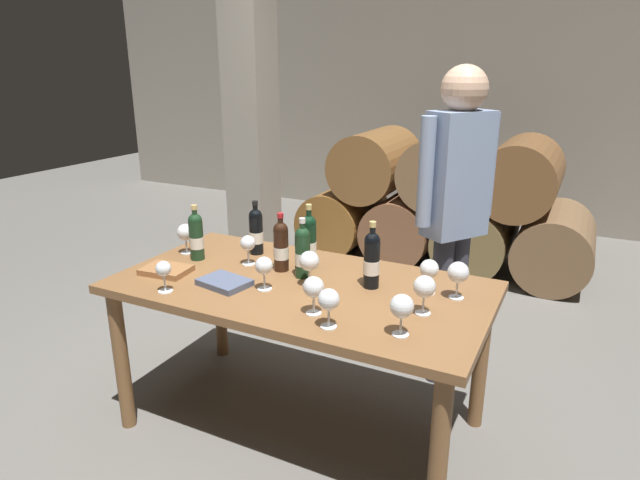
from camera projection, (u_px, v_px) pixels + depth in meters
The scene contains 25 objects.
ground_plane at pixel (302, 424), 2.72m from camera, with size 14.00×14.00×0.00m, color #66635E.
cellar_back_wall at pixel (486, 93), 5.85m from camera, with size 10.00×0.24×2.80m, color gray.
barrel_stack at pixel (442, 204), 4.77m from camera, with size 2.49×0.90×1.15m.
stone_pillar at pixel (251, 119), 4.23m from camera, with size 0.32×0.32×2.60m, color gray.
dining_table at pixel (301, 302), 2.51m from camera, with size 1.70×0.90×0.76m.
wine_bottle_0 at pixel (372, 259), 2.41m from camera, with size 0.07×0.07×0.31m.
wine_bottle_1 at pixel (303, 252), 2.52m from camera, with size 0.07×0.07×0.29m.
wine_bottle_2 at pixel (256, 231), 2.84m from camera, with size 0.07×0.07×0.29m.
wine_bottle_3 at pixel (196, 236), 2.75m from camera, with size 0.07×0.07×0.29m.
wine_bottle_4 at pixel (309, 241), 2.64m from camera, with size 0.07×0.07×0.32m.
wine_bottle_5 at pixel (281, 246), 2.61m from camera, with size 0.07×0.07×0.29m.
wine_glass_0 at pixel (248, 244), 2.69m from camera, with size 0.08×0.08×0.15m.
wine_glass_1 at pixel (264, 267), 2.38m from camera, with size 0.08×0.08×0.15m.
wine_glass_2 at pixel (402, 307), 1.98m from camera, with size 0.09×0.09×0.16m.
wine_glass_3 at pixel (309, 262), 2.42m from camera, with size 0.09×0.09×0.16m.
wine_glass_4 at pixel (329, 300), 2.04m from camera, with size 0.08×0.08×0.16m.
wine_glass_5 at pixel (424, 287), 2.15m from camera, with size 0.09×0.09×0.16m.
wine_glass_6 at pixel (429, 270), 2.35m from camera, with size 0.08×0.08×0.16m.
wine_glass_7 at pixel (458, 273), 2.29m from camera, with size 0.09×0.09×0.16m.
wine_glass_8 at pixel (163, 270), 2.36m from camera, with size 0.07×0.07×0.14m.
wine_glass_9 at pixel (314, 288), 2.15m from camera, with size 0.09×0.09×0.16m.
wine_glass_10 at pixel (185, 233), 2.84m from camera, with size 0.09×0.09×0.16m.
tasting_notebook at pixel (166, 270), 2.61m from camera, with size 0.22×0.16×0.03m, color #936038.
leather_ledger at pixel (225, 282), 2.46m from camera, with size 0.22×0.16×0.03m, color #4C5670.
sommelier_presenting at pixel (456, 200), 2.82m from camera, with size 0.33×0.42×1.72m.
Camera 1 is at (1.11, -2.02, 1.72)m, focal length 30.55 mm.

